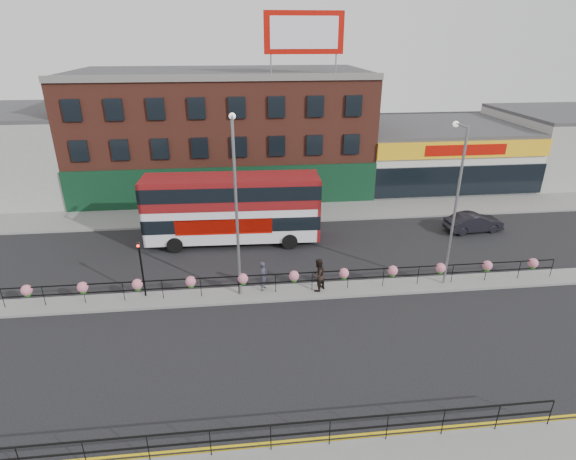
{
  "coord_description": "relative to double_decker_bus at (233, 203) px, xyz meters",
  "views": [
    {
      "loc": [
        -2.61,
        -21.06,
        13.05
      ],
      "look_at": [
        0.0,
        3.0,
        2.5
      ],
      "focal_mm": 28.0,
      "sensor_mm": 36.0,
      "label": 1
    }
  ],
  "objects": [
    {
      "name": "ground",
      "position": [
        3.24,
        -7.03,
        -2.86
      ],
      "size": [
        120.0,
        120.0,
        0.0
      ],
      "primitive_type": "plane",
      "color": "black",
      "rests_on": "ground"
    },
    {
      "name": "north_pavement",
      "position": [
        3.24,
        4.97,
        -2.79
      ],
      "size": [
        60.0,
        4.0,
        0.15
      ],
      "primitive_type": "cube",
      "color": "gray",
      "rests_on": "ground"
    },
    {
      "name": "median",
      "position": [
        3.24,
        -7.03,
        -2.79
      ],
      "size": [
        60.0,
        1.6,
        0.15
      ],
      "primitive_type": "cube",
      "color": "gray",
      "rests_on": "ground"
    },
    {
      "name": "yellow_line_inner",
      "position": [
        3.24,
        -16.73,
        -2.86
      ],
      "size": [
        60.0,
        0.1,
        0.01
      ],
      "primitive_type": "cube",
      "color": "gold",
      "rests_on": "ground"
    },
    {
      "name": "yellow_line_outer",
      "position": [
        3.24,
        -16.91,
        -2.86
      ],
      "size": [
        60.0,
        0.1,
        0.01
      ],
      "primitive_type": "cube",
      "color": "gold",
      "rests_on": "ground"
    },
    {
      "name": "brick_building",
      "position": [
        -0.76,
        12.93,
        2.26
      ],
      "size": [
        25.0,
        12.21,
        10.3
      ],
      "color": "brown",
      "rests_on": "ground"
    },
    {
      "name": "supermarket",
      "position": [
        19.24,
        12.87,
        -0.22
      ],
      "size": [
        15.0,
        12.25,
        5.3
      ],
      "color": "silver",
      "rests_on": "ground"
    },
    {
      "name": "warehouse_east",
      "position": [
        33.99,
        12.97,
        0.29
      ],
      "size": [
        14.5,
        12.0,
        6.3
      ],
      "color": "#969692",
      "rests_on": "ground"
    },
    {
      "name": "billboard",
      "position": [
        5.74,
        7.96,
        10.32
      ],
      "size": [
        6.0,
        0.29,
        4.4
      ],
      "color": "#A80C03",
      "rests_on": "brick_building"
    },
    {
      "name": "median_railing",
      "position": [
        3.24,
        -7.03,
        -1.82
      ],
      "size": [
        30.04,
        0.56,
        1.23
      ],
      "color": "black",
      "rests_on": "median"
    },
    {
      "name": "south_railing",
      "position": [
        1.24,
        -17.13,
        -1.9
      ],
      "size": [
        20.04,
        0.05,
        1.12
      ],
      "color": "black",
      "rests_on": "south_pavement"
    },
    {
      "name": "double_decker_bus",
      "position": [
        0.0,
        0.0,
        0.0
      ],
      "size": [
        11.61,
        3.2,
        4.66
      ],
      "color": "silver",
      "rests_on": "ground"
    },
    {
      "name": "car",
      "position": [
        17.13,
        0.05,
        -2.19
      ],
      "size": [
        2.32,
        4.43,
        1.36
      ],
      "primitive_type": "imported",
      "rotation": [
        0.0,
        0.0,
        1.68
      ],
      "color": "black",
      "rests_on": "ground"
    },
    {
      "name": "pedestrian_a",
      "position": [
        1.61,
        -6.66,
        -1.87
      ],
      "size": [
        0.9,
        0.84,
        1.68
      ],
      "primitive_type": "imported",
      "rotation": [
        0.0,
        0.0,
        1.17
      ],
      "color": "#2D2E3B",
      "rests_on": "median"
    },
    {
      "name": "pedestrian_b",
      "position": [
        4.55,
        -7.07,
        -1.77
      ],
      "size": [
        1.63,
        1.63,
        1.88
      ],
      "primitive_type": "imported",
      "rotation": [
        0.0,
        0.0,
        3.89
      ],
      "color": "black",
      "rests_on": "median"
    },
    {
      "name": "lamp_column_west",
      "position": [
        0.33,
        -6.72,
        2.86
      ],
      "size": [
        0.34,
        1.65,
        9.41
      ],
      "color": "gray",
      "rests_on": "median"
    },
    {
      "name": "lamp_column_east",
      "position": [
        11.78,
        -6.84,
        2.52
      ],
      "size": [
        0.32,
        1.55,
        8.83
      ],
      "color": "gray",
      "rests_on": "median"
    },
    {
      "name": "traffic_light_median",
      "position": [
        -4.76,
        -6.63,
        -0.4
      ],
      "size": [
        0.15,
        0.28,
        3.65
      ],
      "color": "black",
      "rests_on": "median"
    }
  ]
}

